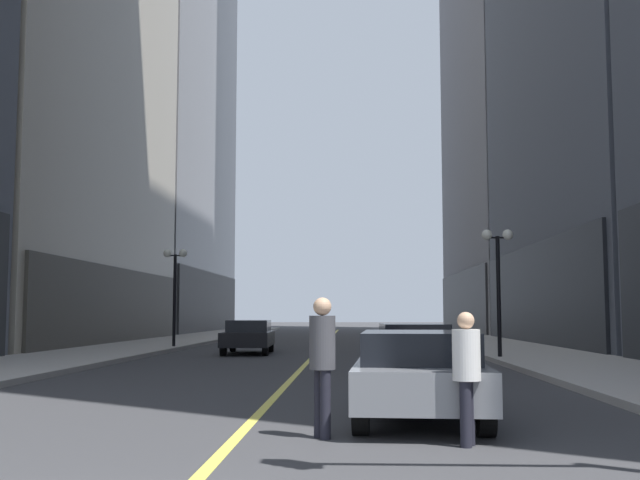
# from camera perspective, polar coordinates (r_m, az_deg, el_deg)

# --- Properties ---
(ground_plane) EXTENTS (200.00, 200.00, 0.00)m
(ground_plane) POSITION_cam_1_polar(r_m,az_deg,el_deg) (39.60, 0.30, -7.73)
(ground_plane) COLOR #38383A
(sidewalk_left) EXTENTS (4.50, 78.00, 0.15)m
(sidewalk_left) POSITION_cam_1_polar(r_m,az_deg,el_deg) (40.76, -11.47, -7.46)
(sidewalk_left) COLOR #ADA8A0
(sidewalk_left) RESTS_ON ground
(sidewalk_right) EXTENTS (4.50, 78.00, 0.15)m
(sidewalk_right) POSITION_cam_1_polar(r_m,az_deg,el_deg) (40.14, 12.25, -7.47)
(sidewalk_right) COLOR #ADA8A0
(sidewalk_right) RESTS_ON ground
(lane_centre_stripe) EXTENTS (0.16, 70.00, 0.01)m
(lane_centre_stripe) POSITION_cam_1_polar(r_m,az_deg,el_deg) (39.60, 0.30, -7.73)
(lane_centre_stripe) COLOR #E5D64C
(lane_centre_stripe) RESTS_ON ground
(building_left_mid) EXTENTS (10.25, 24.00, 32.54)m
(building_left_mid) POSITION_cam_1_polar(r_m,az_deg,el_deg) (45.03, -20.52, 13.84)
(building_left_mid) COLOR #B7AD99
(building_left_mid) RESTS_ON ground
(car_grey) EXTENTS (2.09, 4.71, 1.32)m
(car_grey) POSITION_cam_1_polar(r_m,az_deg,el_deg) (11.88, 7.28, -9.59)
(car_grey) COLOR slate
(car_grey) RESTS_ON ground
(car_maroon) EXTENTS (1.97, 4.50, 1.32)m
(car_maroon) POSITION_cam_1_polar(r_m,az_deg,el_deg) (20.45, 6.88, -7.83)
(car_maroon) COLOR maroon
(car_maroon) RESTS_ON ground
(car_black) EXTENTS (2.00, 4.53, 1.32)m
(car_black) POSITION_cam_1_polar(r_m,az_deg,el_deg) (30.91, -5.29, -7.02)
(car_black) COLOR black
(car_black) RESTS_ON ground
(pedestrian_in_white_shirt) EXTENTS (0.44, 0.44, 1.61)m
(pedestrian_in_white_shirt) POSITION_cam_1_polar(r_m,az_deg,el_deg) (9.63, 10.76, -9.26)
(pedestrian_in_white_shirt) COLOR black
(pedestrian_in_white_shirt) RESTS_ON ground
(pedestrian_with_orange_bag) EXTENTS (0.47, 0.47, 1.80)m
(pedestrian_with_orange_bag) POSITION_cam_1_polar(r_m,az_deg,el_deg) (10.05, 0.17, -8.50)
(pedestrian_with_orange_bag) COLOR black
(pedestrian_with_orange_bag) RESTS_ON ground
(street_lamp_left_far) EXTENTS (1.06, 0.36, 4.43)m
(street_lamp_left_far) POSITION_cam_1_polar(r_m,az_deg,el_deg) (34.83, -10.66, -2.60)
(street_lamp_left_far) COLOR black
(street_lamp_left_far) RESTS_ON ground
(street_lamp_right_mid) EXTENTS (1.06, 0.36, 4.43)m
(street_lamp_right_mid) POSITION_cam_1_polar(r_m,az_deg,el_deg) (26.80, 13.00, -1.73)
(street_lamp_right_mid) COLOR black
(street_lamp_right_mid) RESTS_ON ground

